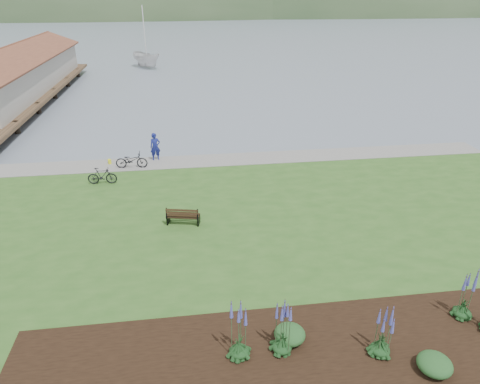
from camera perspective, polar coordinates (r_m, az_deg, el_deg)
The scene contains 18 objects.
ground at distance 22.18m, azimuth 1.58°, elevation -3.06°, with size 600.00×600.00×0.00m, color slate.
lawn at distance 20.37m, azimuth 2.49°, elevation -5.25°, with size 34.00×20.00×0.40m, color #2F5C20.
shoreline_path at distance 28.20m, azimuth -0.65°, elevation 4.40°, with size 34.00×2.20×0.03m, color gray.
garden_bed at distance 15.23m, azimuth 19.87°, elevation -18.57°, with size 24.00×4.40×0.04m, color black.
far_hillside at distance 190.88m, azimuth -0.82°, elevation 22.56°, with size 580.00×80.00×38.00m, color #334F2C, non-canonical shape.
pier_pavilion at distance 50.25m, azimuth -28.00°, elevation 13.67°, with size 8.00×36.00×5.40m.
park_bench at distance 20.46m, azimuth -7.63°, elevation -3.16°, with size 1.63×0.93×0.95m.
person at distance 28.28m, azimuth -11.26°, elevation 6.23°, with size 0.78×0.53×2.14m, color navy.
bicycle_a at distance 27.51m, azimuth -14.27°, elevation 4.13°, with size 1.96×0.68×1.03m, color black.
bicycle_b at distance 25.70m, azimuth -17.91°, elevation 2.06°, with size 1.65×0.48×0.99m, color black.
sailboat at distance 65.77m, azimuth -12.22°, elevation 15.86°, with size 10.10×10.28×26.62m, color silver.
pannier at distance 28.66m, azimuth -16.99°, elevation 3.88°, with size 0.18×0.28×0.30m, color yellow.
echium_0 at distance 14.23m, azimuth 18.52°, elevation -17.36°, with size 0.62×0.62×1.95m.
echium_1 at distance 16.59m, azimuth 27.98°, elevation -12.09°, with size 0.62×0.62×2.19m.
echium_4 at distance 13.56m, azimuth 5.77°, elevation -17.36°, with size 0.62×0.62×2.33m.
echium_5 at distance 13.39m, azimuth -0.12°, elevation -18.01°, with size 0.62×0.62×2.39m.
shrub_0 at distance 14.43m, azimuth 6.64°, elevation -18.32°, with size 1.01×1.01×0.50m, color #1E4C21.
shrub_1 at distance 14.66m, azimuth 24.52°, elevation -20.17°, with size 1.02×1.02×0.51m, color #1E4C21.
Camera 1 is at (-3.23, -19.16, 10.69)m, focal length 32.00 mm.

